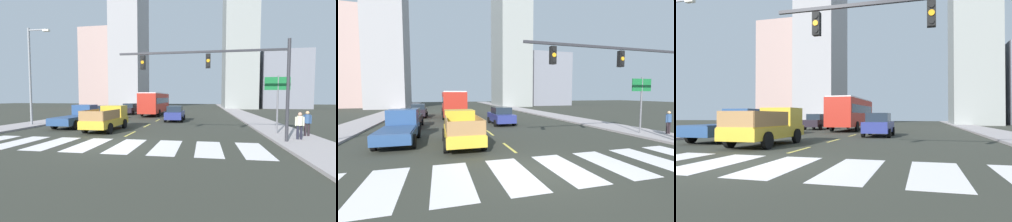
{
  "view_description": "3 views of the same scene",
  "coord_description": "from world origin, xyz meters",
  "views": [
    {
      "loc": [
        5.35,
        -11.99,
        2.7
      ],
      "look_at": [
        1.17,
        14.3,
        1.08
      ],
      "focal_mm": 24.43,
      "sensor_mm": 36.0,
      "label": 1
    },
    {
      "loc": [
        -3.73,
        -7.84,
        3.01
      ],
      "look_at": [
        1.25,
        8.8,
        1.68
      ],
      "focal_mm": 24.03,
      "sensor_mm": 36.0,
      "label": 2
    },
    {
      "loc": [
        5.28,
        -7.94,
        1.5
      ],
      "look_at": [
        0.32,
        10.24,
        1.82
      ],
      "focal_mm": 31.17,
      "sensor_mm": 36.0,
      "label": 3
    }
  ],
  "objects": [
    {
      "name": "lane_dash_0",
      "position": [
        0.0,
        4.0,
        0.0
      ],
      "size": [
        0.16,
        2.4,
        0.01
      ],
      "primitive_type": "cube",
      "color": "#DBC84F",
      "rests_on": "ground"
    },
    {
      "name": "pickup_stakebed",
      "position": [
        -2.47,
        5.8,
        0.94
      ],
      "size": [
        2.18,
        5.2,
        1.96
      ],
      "rotation": [
        0.0,
        0.0,
        -0.02
      ],
      "color": "gold",
      "rests_on": "ground"
    },
    {
      "name": "lane_dash_5",
      "position": [
        0.0,
        29.0,
        0.0
      ],
      "size": [
        0.16,
        2.4,
        0.01
      ],
      "primitive_type": "cube",
      "color": "#DBC84F",
      "rests_on": "ground"
    },
    {
      "name": "sedan_near_left",
      "position": [
        2.11,
        13.44,
        0.86
      ],
      "size": [
        2.02,
        4.4,
        1.72
      ],
      "rotation": [
        0.0,
        0.0,
        -0.01
      ],
      "color": "navy",
      "rests_on": "ground"
    },
    {
      "name": "lane_dash_3",
      "position": [
        0.0,
        19.0,
        0.0
      ],
      "size": [
        0.16,
        2.4,
        0.01
      ],
      "primitive_type": "cube",
      "color": "#DBC84F",
      "rests_on": "ground"
    },
    {
      "name": "tower_tall_centre",
      "position": [
        -23.74,
        50.7,
        10.76
      ],
      "size": [
        9.59,
        9.83,
        21.53
      ],
      "primitive_type": "cube",
      "color": "tan",
      "rests_on": "ground"
    },
    {
      "name": "crosswalk_stripe_3",
      "position": [
        -1.12,
        0.0,
        0.0
      ],
      "size": [
        1.36,
        3.8,
        0.01
      ],
      "primitive_type": "cube",
      "color": "white",
      "rests_on": "ground"
    },
    {
      "name": "traffic_signal_gantry",
      "position": [
        6.76,
        1.97,
        4.24
      ],
      "size": [
        10.1,
        0.27,
        6.0
      ],
      "color": "#2D2D33",
      "rests_on": "ground"
    },
    {
      "name": "sedan_mid",
      "position": [
        -6.22,
        22.68,
        0.86
      ],
      "size": [
        2.02,
        4.4,
        1.72
      ],
      "rotation": [
        0.0,
        0.0,
        -0.01
      ],
      "color": "black",
      "rests_on": "ground"
    },
    {
      "name": "crosswalk_stripe_6",
      "position": [
        5.6,
        0.0,
        0.0
      ],
      "size": [
        1.36,
        3.8,
        0.01
      ],
      "primitive_type": "cube",
      "color": "white",
      "rests_on": "ground"
    },
    {
      "name": "sedan_far",
      "position": [
        -6.22,
        13.63,
        0.86
      ],
      "size": [
        2.02,
        4.4,
        1.72
      ],
      "rotation": [
        0.0,
        0.0,
        0.02
      ],
      "color": "black",
      "rests_on": "ground"
    },
    {
      "name": "lane_dash_4",
      "position": [
        0.0,
        24.0,
        0.0
      ],
      "size": [
        0.16,
        2.4,
        0.01
      ],
      "primitive_type": "cube",
      "color": "#DBC84F",
      "rests_on": "ground"
    },
    {
      "name": "lane_dash_7",
      "position": [
        0.0,
        39.0,
        0.0
      ],
      "size": [
        0.16,
        2.4,
        0.01
      ],
      "primitive_type": "cube",
      "color": "#DBC84F",
      "rests_on": "ground"
    },
    {
      "name": "block_mid_left",
      "position": [
        13.55,
        46.06,
        15.86
      ],
      "size": [
        7.24,
        11.27,
        31.71
      ],
      "primitive_type": "cube",
      "color": "gray",
      "rests_on": "ground"
    },
    {
      "name": "crosswalk_stripe_5",
      "position": [
        3.36,
        0.0,
        0.0
      ],
      "size": [
        1.36,
        3.8,
        0.01
      ],
      "primitive_type": "cube",
      "color": "white",
      "rests_on": "ground"
    },
    {
      "name": "lane_dash_1",
      "position": [
        0.0,
        9.0,
        0.0
      ],
      "size": [
        0.16,
        2.4,
        0.01
      ],
      "primitive_type": "cube",
      "color": "#DBC84F",
      "rests_on": "ground"
    },
    {
      "name": "crosswalk_stripe_4",
      "position": [
        1.12,
        0.0,
        0.0
      ],
      "size": [
        1.36,
        3.8,
        0.01
      ],
      "primitive_type": "cube",
      "color": "white",
      "rests_on": "ground"
    },
    {
      "name": "sidewalk_left",
      "position": [
        -11.07,
        18.0,
        0.07
      ],
      "size": [
        3.23,
        110.0,
        0.15
      ],
      "primitive_type": "cube",
      "color": "#A19797",
      "rests_on": "ground"
    },
    {
      "name": "lane_dash_6",
      "position": [
        0.0,
        34.0,
        0.0
      ],
      "size": [
        0.16,
        2.4,
        0.01
      ],
      "primitive_type": "cube",
      "color": "#DBC84F",
      "rests_on": "ground"
    },
    {
      "name": "pickup_dark",
      "position": [
        -6.09,
        7.39,
        0.92
      ],
      "size": [
        2.18,
        5.2,
        1.96
      ],
      "rotation": [
        0.0,
        0.0,
        0.06
      ],
      "color": "navy",
      "rests_on": "ground"
    },
    {
      "name": "block_mid_right",
      "position": [
        -13.74,
        45.52,
        17.88
      ],
      "size": [
        7.34,
        11.19,
        35.76
      ],
      "primitive_type": "cube",
      "color": "#9D9B9D",
      "rests_on": "ground"
    },
    {
      "name": "city_bus",
      "position": [
        -2.03,
        21.95,
        1.95
      ],
      "size": [
        2.72,
        10.8,
        3.32
      ],
      "rotation": [
        0.0,
        0.0,
        0.04
      ],
      "color": "red",
      "rests_on": "ground"
    },
    {
      "name": "sidewalk_right",
      "position": [
        11.07,
        18.0,
        0.07
      ],
      "size": [
        3.23,
        110.0,
        0.15
      ],
      "primitive_type": "cube",
      "color": "#A19797",
      "rests_on": "ground"
    },
    {
      "name": "lane_dash_2",
      "position": [
        0.0,
        14.0,
        0.0
      ],
      "size": [
        0.16,
        2.4,
        0.01
      ],
      "primitive_type": "cube",
      "color": "#DBC84F",
      "rests_on": "ground"
    },
    {
      "name": "ground_plane",
      "position": [
        0.0,
        0.0,
        0.0
      ],
      "size": [
        160.0,
        160.0,
        0.0
      ],
      "primitive_type": "plane",
      "color": "#32342C"
    }
  ]
}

